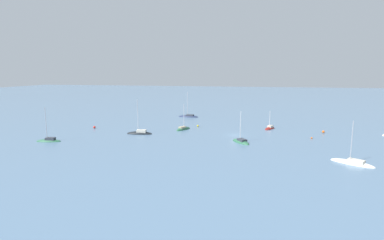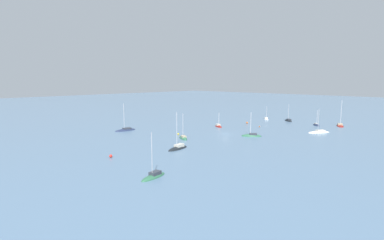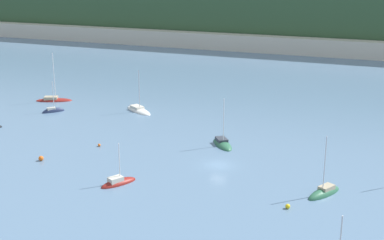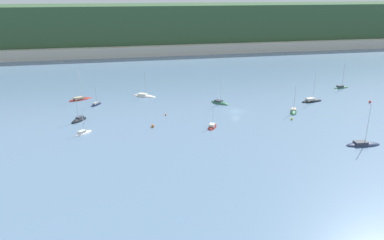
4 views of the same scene
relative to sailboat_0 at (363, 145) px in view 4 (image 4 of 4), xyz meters
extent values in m
plane|color=slate|center=(-22.06, 33.37, -0.10)|extent=(600.00, 600.00, 0.00)
cube|color=#335133|center=(-22.06, 177.50, 13.92)|extent=(375.99, 57.86, 28.03)
cube|color=beige|center=(-22.06, 145.07, 2.81)|extent=(319.59, 6.00, 5.83)
ellipsoid|color=#232D4C|center=(0.06, -0.01, -0.10)|extent=(9.08, 3.58, 1.58)
cube|color=#333842|center=(-0.64, 0.06, 0.67)|extent=(3.35, 2.24, 0.66)
cylinder|color=silver|center=(0.51, -0.04, 5.53)|extent=(0.14, 0.14, 10.39)
ellipsoid|color=maroon|center=(-71.56, 58.04, -0.10)|extent=(8.78, 5.92, 1.20)
cube|color=tan|center=(-72.17, 57.76, 0.59)|extent=(3.54, 2.97, 0.72)
cylinder|color=silver|center=(-71.18, 58.21, 5.76)|extent=(0.14, 0.14, 11.06)
ellipsoid|color=black|center=(7.31, 38.08, -0.10)|extent=(8.32, 3.32, 1.70)
cube|color=beige|center=(6.67, 37.99, 0.82)|extent=(3.09, 1.97, 0.89)
cylinder|color=silver|center=(7.72, 38.13, 5.60)|extent=(0.14, 0.14, 10.46)
ellipsoid|color=white|center=(-48.92, 57.51, -0.10)|extent=(9.00, 7.21, 1.36)
cube|color=beige|center=(-49.52, 57.90, 0.59)|extent=(3.75, 3.37, 0.63)
cylinder|color=#B2B2B7|center=(-48.54, 57.26, 4.69)|extent=(0.14, 0.14, 8.83)
ellipsoid|color=black|center=(-70.59, 34.50, -0.10)|extent=(5.39, 6.14, 1.95)
cube|color=#333842|center=(-70.29, 34.89, 0.77)|extent=(2.49, 2.64, 0.67)
cylinder|color=silver|center=(-70.78, 34.26, 4.27)|extent=(0.14, 0.14, 7.67)
ellipsoid|color=#232D4C|center=(-65.89, 49.91, -0.10)|extent=(4.14, 4.57, 1.85)
cube|color=beige|center=(-66.15, 49.61, 0.68)|extent=(1.82, 1.93, 0.55)
cylinder|color=silver|center=(-65.74, 50.10, 3.53)|extent=(0.14, 0.14, 6.24)
ellipsoid|color=maroon|center=(-33.30, 20.77, -0.10)|extent=(4.56, 6.06, 1.41)
cube|color=beige|center=(-33.53, 20.36, 0.68)|extent=(2.23, 2.51, 0.78)
cylinder|color=silver|center=(-33.16, 21.02, 3.22)|extent=(0.14, 0.14, 5.85)
ellipsoid|color=silver|center=(-68.76, 23.37, -0.10)|extent=(5.25, 5.26, 1.15)
cube|color=silver|center=(-69.08, 23.05, 0.57)|extent=(2.32, 2.32, 0.71)
cylinder|color=silver|center=(-68.56, 23.57, 3.33)|extent=(0.14, 0.14, 6.23)
ellipsoid|color=#2D6647|center=(28.54, 53.04, -0.10)|extent=(7.27, 3.30, 1.30)
cube|color=#333842|center=(27.98, 52.94, 0.65)|extent=(2.74, 1.89, 0.79)
cylinder|color=#B2B2B7|center=(28.88, 53.10, 4.92)|extent=(0.14, 0.14, 9.32)
ellipsoid|color=#2D6647|center=(-4.55, 28.29, -0.10)|extent=(4.80, 6.71, 1.84)
cube|color=tan|center=(-4.30, 28.75, 0.73)|extent=(2.32, 2.73, 0.65)
cylinder|color=silver|center=(-4.70, 28.00, 4.48)|extent=(0.14, 0.14, 8.15)
ellipsoid|color=#2D6647|center=(-24.58, 42.92, -0.10)|extent=(6.30, 7.20, 1.63)
cube|color=#333842|center=(-24.93, 43.37, 0.68)|extent=(2.94, 3.10, 0.66)
cylinder|color=silver|center=(-24.37, 42.63, 4.44)|extent=(0.14, 0.14, 8.19)
sphere|color=orange|center=(-44.66, 34.04, 0.15)|extent=(0.51, 0.51, 0.51)
sphere|color=orange|center=(-49.82, 24.36, 0.31)|extent=(0.82, 0.82, 0.82)
sphere|color=red|center=(26.18, 32.45, 0.32)|extent=(0.83, 0.83, 0.83)
sphere|color=yellow|center=(-8.32, 21.85, 0.23)|extent=(0.65, 0.65, 0.65)
camera|label=1|loc=(-28.20, 125.06, 19.44)|focal=28.00mm
camera|label=2|loc=(66.51, 100.71, 20.34)|focal=28.00mm
camera|label=3|loc=(3.92, -42.88, 31.43)|focal=50.00mm
camera|label=4|loc=(-60.34, -75.05, 36.62)|focal=35.00mm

